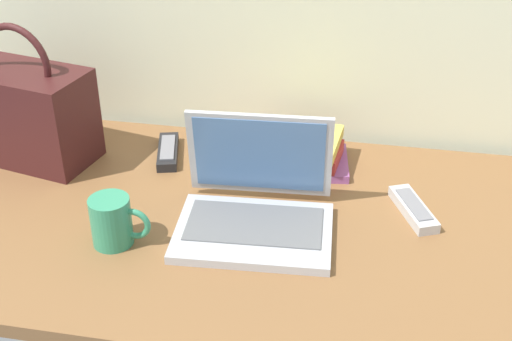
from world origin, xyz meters
The scene contains 7 objects.
desk centered at (0.00, 0.00, 0.01)m, with size 1.60×0.76×0.03m.
laptop centered at (0.01, -0.01, 0.08)m, with size 0.32×0.28×0.22m.
coffee_mug centered at (-0.25, -0.13, 0.08)m, with size 0.12×0.08×0.10m.
remote_control_near centered at (0.32, 0.09, 0.04)m, with size 0.11×0.17×0.02m.
remote_control_far centered at (-0.25, 0.23, 0.04)m, with size 0.08×0.17×0.02m.
handbag centered at (-0.57, 0.17, 0.15)m, with size 0.33×0.22×0.33m.
book_stack centered at (0.07, 0.24, 0.07)m, with size 0.22×0.18×0.08m.
Camera 1 is at (0.22, -1.13, 0.84)m, focal length 47.75 mm.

